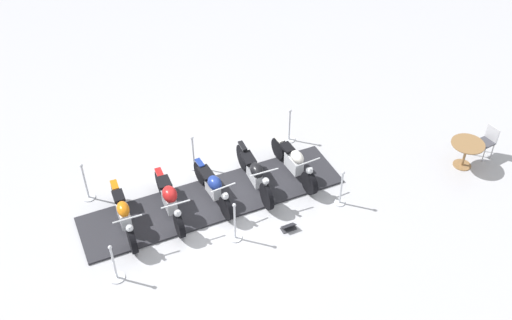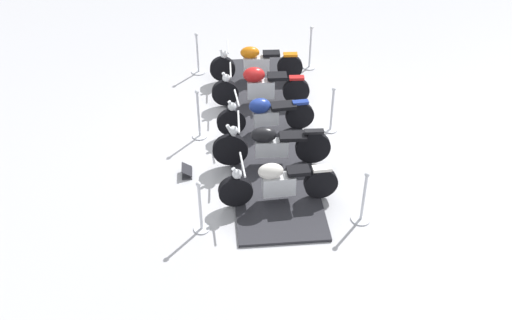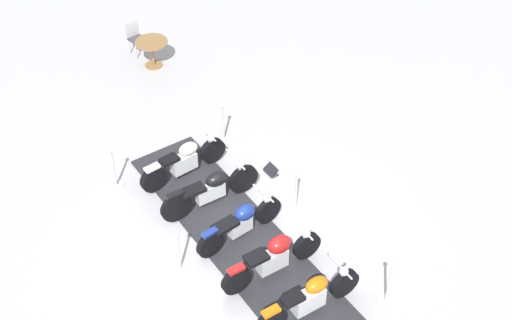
{
  "view_description": "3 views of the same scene",
  "coord_description": "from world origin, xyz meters",
  "px_view_note": "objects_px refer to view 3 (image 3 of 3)",
  "views": [
    {
      "loc": [
        -10.79,
        2.39,
        10.74
      ],
      "look_at": [
        0.34,
        -1.25,
        0.75
      ],
      "focal_mm": 42.13,
      "sensor_mm": 36.0,
      "label": 1
    },
    {
      "loc": [
        0.04,
        -10.43,
        7.15
      ],
      "look_at": [
        -0.17,
        -1.74,
        0.57
      ],
      "focal_mm": 40.9,
      "sensor_mm": 36.0,
      "label": 2
    },
    {
      "loc": [
        4.23,
        8.7,
        10.81
      ],
      "look_at": [
        -0.99,
        -1.17,
        0.86
      ],
      "focal_mm": 48.86,
      "sensor_mm": 36.0,
      "label": 3
    }
  ],
  "objects_px": {
    "stanchion_right_front": "(388,291)",
    "cafe_chair_near_table": "(135,36)",
    "stanchion_right_rear": "(223,128)",
    "stanchion_left_mid": "(179,257)",
    "stanchion_left_rear": "(115,176)",
    "info_placard": "(271,171)",
    "motorcycle_copper": "(310,298)",
    "motorcycle_navy": "(241,222)",
    "motorcycle_maroon": "(274,256)",
    "cafe_table": "(152,47)",
    "motorcycle_cream": "(185,160)",
    "motorcycle_black": "(212,188)",
    "stanchion_right_mid": "(296,199)"
  },
  "relations": [
    {
      "from": "motorcycle_cream",
      "to": "cafe_chair_near_table",
      "type": "distance_m",
      "value": 5.39
    },
    {
      "from": "motorcycle_copper",
      "to": "cafe_table",
      "type": "distance_m",
      "value": 9.09
    },
    {
      "from": "motorcycle_copper",
      "to": "motorcycle_navy",
      "type": "relative_size",
      "value": 1.09
    },
    {
      "from": "motorcycle_copper",
      "to": "motorcycle_maroon",
      "type": "bearing_deg",
      "value": 91.66
    },
    {
      "from": "stanchion_left_rear",
      "to": "cafe_chair_near_table",
      "type": "relative_size",
      "value": 1.14
    },
    {
      "from": "cafe_table",
      "to": "stanchion_right_rear",
      "type": "bearing_deg",
      "value": 94.57
    },
    {
      "from": "stanchion_right_front",
      "to": "motorcycle_cream",
      "type": "bearing_deg",
      "value": -68.51
    },
    {
      "from": "motorcycle_navy",
      "to": "motorcycle_black",
      "type": "bearing_deg",
      "value": 85.3
    },
    {
      "from": "motorcycle_maroon",
      "to": "stanchion_right_front",
      "type": "relative_size",
      "value": 2.09
    },
    {
      "from": "stanchion_left_mid",
      "to": "stanchion_right_front",
      "type": "height_order",
      "value": "stanchion_right_front"
    },
    {
      "from": "stanchion_right_rear",
      "to": "cafe_table",
      "type": "height_order",
      "value": "stanchion_right_rear"
    },
    {
      "from": "motorcycle_navy",
      "to": "cafe_table",
      "type": "xyz_separation_m",
      "value": [
        -0.76,
        -6.8,
        0.09
      ]
    },
    {
      "from": "stanchion_right_front",
      "to": "cafe_chair_near_table",
      "type": "xyz_separation_m",
      "value": [
        1.13,
        -10.3,
        0.23
      ]
    },
    {
      "from": "motorcycle_black",
      "to": "stanchion_left_rear",
      "type": "distance_m",
      "value": 2.28
    },
    {
      "from": "cafe_table",
      "to": "motorcycle_maroon",
      "type": "bearing_deg",
      "value": 85.53
    },
    {
      "from": "stanchion_left_mid",
      "to": "stanchion_right_rear",
      "type": "xyz_separation_m",
      "value": [
        -2.5,
        -3.18,
        0.03
      ]
    },
    {
      "from": "motorcycle_navy",
      "to": "cafe_table",
      "type": "relative_size",
      "value": 2.35
    },
    {
      "from": "info_placard",
      "to": "cafe_chair_near_table",
      "type": "bearing_deg",
      "value": -177.78
    },
    {
      "from": "stanchion_left_mid",
      "to": "stanchion_left_rear",
      "type": "height_order",
      "value": "stanchion_left_rear"
    },
    {
      "from": "motorcycle_copper",
      "to": "stanchion_right_rear",
      "type": "bearing_deg",
      "value": 76.97
    },
    {
      "from": "cafe_table",
      "to": "motorcycle_navy",
      "type": "bearing_deg",
      "value": 83.65
    },
    {
      "from": "motorcycle_copper",
      "to": "motorcycle_cream",
      "type": "xyz_separation_m",
      "value": [
        0.51,
        -4.55,
        -0.01
      ]
    },
    {
      "from": "motorcycle_copper",
      "to": "motorcycle_maroon",
      "type": "relative_size",
      "value": 1.01
    },
    {
      "from": "cafe_table",
      "to": "cafe_chair_near_table",
      "type": "height_order",
      "value": "cafe_chair_near_table"
    },
    {
      "from": "motorcycle_maroon",
      "to": "info_placard",
      "type": "xyz_separation_m",
      "value": [
        -1.37,
        -2.6,
        -0.47
      ]
    },
    {
      "from": "motorcycle_copper",
      "to": "motorcycle_navy",
      "type": "distance_m",
      "value": 2.29
    },
    {
      "from": "motorcycle_black",
      "to": "stanchion_left_rear",
      "type": "bearing_deg",
      "value": 132.33
    },
    {
      "from": "motorcycle_copper",
      "to": "motorcycle_maroon",
      "type": "xyz_separation_m",
      "value": [
        0.12,
        -1.14,
        0.03
      ]
    },
    {
      "from": "motorcycle_copper",
      "to": "stanchion_left_mid",
      "type": "relative_size",
      "value": 2.13
    },
    {
      "from": "motorcycle_copper",
      "to": "stanchion_left_mid",
      "type": "bearing_deg",
      "value": 124.43
    },
    {
      "from": "stanchion_right_rear",
      "to": "stanchion_left_mid",
      "type": "bearing_deg",
      "value": 51.8
    },
    {
      "from": "motorcycle_maroon",
      "to": "motorcycle_cream",
      "type": "distance_m",
      "value": 3.43
    },
    {
      "from": "stanchion_right_mid",
      "to": "stanchion_right_rear",
      "type": "height_order",
      "value": "stanchion_right_mid"
    },
    {
      "from": "motorcycle_black",
      "to": "stanchion_right_rear",
      "type": "height_order",
      "value": "motorcycle_black"
    },
    {
      "from": "stanchion_left_mid",
      "to": "stanchion_right_rear",
      "type": "relative_size",
      "value": 0.99
    },
    {
      "from": "motorcycle_cream",
      "to": "motorcycle_navy",
      "type": "bearing_deg",
      "value": -93.27
    },
    {
      "from": "stanchion_left_mid",
      "to": "stanchion_left_rear",
      "type": "bearing_deg",
      "value": -83.57
    },
    {
      "from": "motorcycle_navy",
      "to": "stanchion_left_rear",
      "type": "distance_m",
      "value": 3.23
    },
    {
      "from": "cafe_table",
      "to": "cafe_chair_near_table",
      "type": "bearing_deg",
      "value": -76.82
    },
    {
      "from": "motorcycle_navy",
      "to": "stanchion_right_mid",
      "type": "distance_m",
      "value": 1.39
    },
    {
      "from": "motorcycle_black",
      "to": "stanchion_right_front",
      "type": "distance_m",
      "value": 4.26
    },
    {
      "from": "motorcycle_cream",
      "to": "info_placard",
      "type": "height_order",
      "value": "motorcycle_cream"
    },
    {
      "from": "stanchion_right_rear",
      "to": "motorcycle_cream",
      "type": "bearing_deg",
      "value": 29.43
    },
    {
      "from": "stanchion_left_rear",
      "to": "info_placard",
      "type": "height_order",
      "value": "stanchion_left_rear"
    },
    {
      "from": "stanchion_left_mid",
      "to": "cafe_chair_near_table",
      "type": "distance_m",
      "value": 8.02
    },
    {
      "from": "motorcycle_maroon",
      "to": "motorcycle_navy",
      "type": "height_order",
      "value": "motorcycle_maroon"
    },
    {
      "from": "cafe_chair_near_table",
      "to": "stanchion_right_mid",
      "type": "bearing_deg",
      "value": -6.96
    },
    {
      "from": "cafe_table",
      "to": "stanchion_right_mid",
      "type": "bearing_deg",
      "value": 95.37
    },
    {
      "from": "stanchion_right_front",
      "to": "cafe_chair_near_table",
      "type": "distance_m",
      "value": 10.37
    },
    {
      "from": "stanchion_left_rear",
      "to": "stanchion_right_rear",
      "type": "height_order",
      "value": "stanchion_right_rear"
    }
  ]
}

